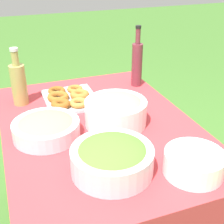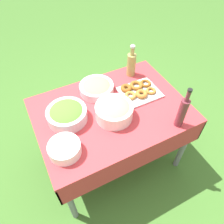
% 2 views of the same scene
% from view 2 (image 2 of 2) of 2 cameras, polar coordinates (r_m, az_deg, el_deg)
% --- Properties ---
extents(ground_plane, '(14.00, 14.00, 0.00)m').
position_cam_2_polar(ground_plane, '(2.32, -0.10, -11.52)').
color(ground_plane, '#3D6B28').
extents(picnic_table, '(1.20, 0.86, 0.73)m').
position_cam_2_polar(picnic_table, '(1.80, -0.13, -1.51)').
color(picnic_table, '#B73338').
rests_on(picnic_table, ground_plane).
extents(salad_bowl, '(0.30, 0.30, 0.12)m').
position_cam_2_polar(salad_bowl, '(1.65, -11.73, -0.46)').
color(salad_bowl, silver).
rests_on(salad_bowl, picnic_table).
extents(pasta_bowl, '(0.28, 0.28, 0.14)m').
position_cam_2_polar(pasta_bowl, '(1.62, 0.56, 0.41)').
color(pasta_bowl, white).
rests_on(pasta_bowl, picnic_table).
extents(donut_platter, '(0.33, 0.28, 0.05)m').
position_cam_2_polar(donut_platter, '(1.86, 6.90, 5.54)').
color(donut_platter, silver).
rests_on(donut_platter, picnic_table).
extents(plate_stack, '(0.22, 0.22, 0.08)m').
position_cam_2_polar(plate_stack, '(1.49, -12.25, -9.39)').
color(plate_stack, white).
rests_on(plate_stack, picnic_table).
extents(olive_oil_bottle, '(0.08, 0.08, 0.30)m').
position_cam_2_polar(olive_oil_bottle, '(1.98, 5.08, 12.42)').
color(olive_oil_bottle, '#998E4C').
rests_on(olive_oil_bottle, picnic_table).
extents(wine_bottle, '(0.06, 0.06, 0.35)m').
position_cam_2_polar(wine_bottle, '(1.60, 17.87, 0.03)').
color(wine_bottle, maroon).
rests_on(wine_bottle, picnic_table).
extents(bread_bowl, '(0.29, 0.29, 0.09)m').
position_cam_2_polar(bread_bowl, '(1.85, -4.06, 6.42)').
color(bread_bowl, silver).
rests_on(bread_bowl, picnic_table).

